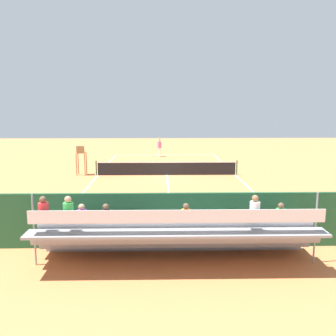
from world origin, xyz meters
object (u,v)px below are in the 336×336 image
umpire_chair (81,157)px  tennis_net (167,168)px  tennis_player (159,146)px  tennis_racket (154,156)px  bleacher_stand (172,234)px  tennis_ball_near (134,161)px  courtside_bench (248,225)px  equipment_bag (194,236)px

umpire_chair → tennis_net: bearing=178.4°
tennis_net → tennis_player: (0.53, -9.88, 0.51)m
tennis_net → tennis_racket: 10.38m
bleacher_stand → tennis_ball_near: (2.75, -22.23, -0.94)m
courtside_bench → tennis_player: size_ratio=0.93×
bleacher_stand → tennis_racket: bearing=-87.9°
tennis_player → equipment_bag: bearing=93.2°
courtside_bench → tennis_player: bearing=-81.7°
bleacher_stand → tennis_player: bearing=-89.1°
tennis_net → tennis_racket: size_ratio=17.66×
equipment_bag → tennis_player: tennis_player is taller
bleacher_stand → tennis_ball_near: bearing=-82.9°
tennis_net → tennis_racket: (1.06, -10.32, -0.49)m
tennis_player → tennis_net: bearing=93.1°
umpire_chair → tennis_player: bearing=-120.3°
courtside_bench → tennis_racket: 23.91m
tennis_net → equipment_bag: tennis_net is taller
tennis_player → courtside_bench: bearing=98.3°
courtside_bench → tennis_player: (3.37, -23.15, 0.46)m
umpire_chair → equipment_bag: bearing=117.2°
umpire_chair → tennis_ball_near: umpire_chair is taller
tennis_net → umpire_chair: (6.20, -0.17, 0.81)m
courtside_bench → equipment_bag: 2.11m
courtside_bench → tennis_ball_near: courtside_bench is taller
tennis_racket → tennis_player: bearing=140.4°
bleacher_stand → equipment_bag: 2.30m
tennis_net → equipment_bag: bearing=93.3°
bleacher_stand → equipment_bag: bearing=-114.4°
tennis_net → umpire_chair: size_ratio=4.81×
tennis_net → tennis_player: bearing=-86.9°
bleacher_stand → tennis_player: bleacher_stand is taller
umpire_chair → equipment_bag: (-6.97, 13.57, -1.13)m
bleacher_stand → umpire_chair: (6.08, -15.54, 0.34)m
tennis_net → tennis_ball_near: (2.88, -6.87, -0.47)m
tennis_net → bleacher_stand: bleacher_stand is taller
bleacher_stand → tennis_racket: size_ratio=15.53×
bleacher_stand → tennis_net: bearing=-90.5°
equipment_bag → courtside_bench: bearing=-176.5°
equipment_bag → tennis_ball_near: equipment_bag is taller
tennis_player → tennis_ball_near: bearing=52.1°
tennis_net → umpire_chair: 6.26m
tennis_net → courtside_bench: size_ratio=5.72×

